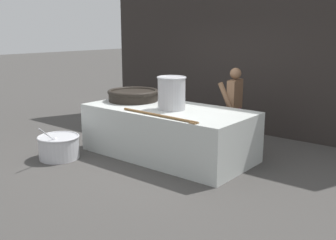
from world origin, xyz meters
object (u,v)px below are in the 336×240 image
object	(u,v)px
stock_pot	(172,93)
cook	(234,105)
giant_wok_near	(133,95)
prep_bowl_vegetables	(59,146)

from	to	relation	value
stock_pot	cook	world-z (taller)	cook
giant_wok_near	stock_pot	size ratio (longest dim) A/B	1.73
giant_wok_near	stock_pot	xyz separation A→B (m)	(1.11, -0.19, 0.18)
stock_pot	prep_bowl_vegetables	distance (m)	2.22
prep_bowl_vegetables	cook	bearing A→B (deg)	51.10
giant_wok_near	prep_bowl_vegetables	distance (m)	1.73
giant_wok_near	stock_pot	bearing A→B (deg)	-9.91
cook	prep_bowl_vegetables	xyz separation A→B (m)	(-2.06, -2.55, -0.61)
prep_bowl_vegetables	giant_wok_near	bearing A→B (deg)	74.20
giant_wok_near	cook	world-z (taller)	cook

